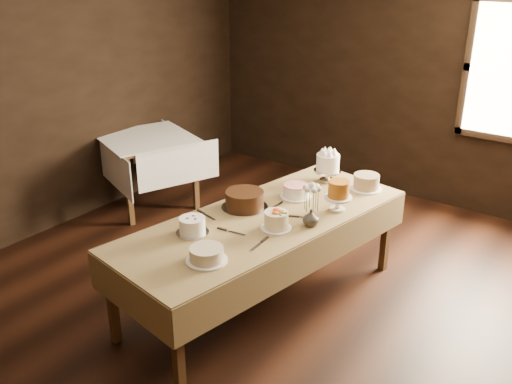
# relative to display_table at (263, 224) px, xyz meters

# --- Properties ---
(floor) EXTENTS (5.00, 6.00, 0.01)m
(floor) POSITION_rel_display_table_xyz_m (-0.11, -0.14, -0.72)
(floor) COLOR black
(floor) RESTS_ON ground
(wall_back) EXTENTS (5.00, 0.02, 2.80)m
(wall_back) POSITION_rel_display_table_xyz_m (-0.11, 2.86, 0.68)
(wall_back) COLOR black
(wall_back) RESTS_ON ground
(wall_left) EXTENTS (0.02, 6.00, 2.80)m
(wall_left) POSITION_rel_display_table_xyz_m (-2.61, -0.14, 0.68)
(wall_left) COLOR black
(wall_left) RESTS_ON ground
(display_table) EXTENTS (1.38, 2.63, 0.78)m
(display_table) POSITION_rel_display_table_xyz_m (0.00, 0.00, 0.00)
(display_table) COLOR #3F2712
(display_table) RESTS_ON ground
(side_table) EXTENTS (1.24, 1.24, 0.81)m
(side_table) POSITION_rel_display_table_xyz_m (-2.20, 0.85, -0.01)
(side_table) COLOR #3F2712
(side_table) RESTS_ON ground
(cake_meringue) EXTENTS (0.27, 0.27, 0.27)m
(cake_meringue) POSITION_rel_display_table_xyz_m (0.02, 0.98, 0.18)
(cake_meringue) COLOR silver
(cake_meringue) RESTS_ON display_table
(cake_speckled) EXTENTS (0.31, 0.31, 0.13)m
(cake_speckled) POSITION_rel_display_table_xyz_m (0.39, 1.01, 0.12)
(cake_speckled) COLOR white
(cake_speckled) RESTS_ON display_table
(cake_lattice) EXTENTS (0.27, 0.27, 0.10)m
(cake_lattice) POSITION_rel_display_table_xyz_m (-0.02, 0.50, 0.11)
(cake_lattice) COLOR white
(cake_lattice) RESTS_ON display_table
(cake_caramel) EXTENTS (0.24, 0.24, 0.26)m
(cake_caramel) POSITION_rel_display_table_xyz_m (0.40, 0.48, 0.17)
(cake_caramel) COLOR white
(cake_caramel) RESTS_ON display_table
(cake_chocolate) EXTENTS (0.38, 0.38, 0.15)m
(cake_chocolate) POSITION_rel_display_table_xyz_m (-0.23, 0.06, 0.13)
(cake_chocolate) COLOR silver
(cake_chocolate) RESTS_ON display_table
(cake_flowers) EXTENTS (0.24, 0.24, 0.14)m
(cake_flowers) POSITION_rel_display_table_xyz_m (0.19, -0.10, 0.12)
(cake_flowers) COLOR white
(cake_flowers) RESTS_ON display_table
(cake_swirl) EXTENTS (0.27, 0.27, 0.13)m
(cake_swirl) POSITION_rel_display_table_xyz_m (-0.27, -0.53, 0.12)
(cake_swirl) COLOR silver
(cake_swirl) RESTS_ON display_table
(cake_cream) EXTENTS (0.32, 0.32, 0.10)m
(cake_cream) POSITION_rel_display_table_xyz_m (0.08, -0.77, 0.11)
(cake_cream) COLOR white
(cake_cream) RESTS_ON display_table
(cake_server_a) EXTENTS (0.24, 0.05, 0.01)m
(cake_server_a) POSITION_rel_display_table_xyz_m (-0.01, -0.34, 0.06)
(cake_server_a) COLOR silver
(cake_server_a) RESTS_ON display_table
(cake_server_b) EXTENTS (0.05, 0.24, 0.01)m
(cake_server_b) POSITION_rel_display_table_xyz_m (0.23, -0.42, 0.06)
(cake_server_b) COLOR silver
(cake_server_b) RESTS_ON display_table
(cake_server_c) EXTENTS (0.03, 0.24, 0.01)m
(cake_server_c) POSITION_rel_display_table_xyz_m (-0.04, 0.34, 0.06)
(cake_server_c) COLOR silver
(cake_server_c) RESTS_ON display_table
(cake_server_d) EXTENTS (0.23, 0.12, 0.01)m
(cake_server_d) POSITION_rel_display_table_xyz_m (0.29, 0.21, 0.06)
(cake_server_d) COLOR silver
(cake_server_d) RESTS_ON display_table
(cake_server_e) EXTENTS (0.24, 0.08, 0.01)m
(cake_server_e) POSITION_rel_display_table_xyz_m (-0.35, -0.24, 0.06)
(cake_server_e) COLOR silver
(cake_server_e) RESTS_ON display_table
(flower_vase) EXTENTS (0.15, 0.15, 0.13)m
(flower_vase) POSITION_rel_display_table_xyz_m (0.37, 0.10, 0.12)
(flower_vase) COLOR #2D2823
(flower_vase) RESTS_ON display_table
(flower_bouquet) EXTENTS (0.14, 0.14, 0.20)m
(flower_bouquet) POSITION_rel_display_table_xyz_m (0.37, 0.10, 0.31)
(flower_bouquet) COLOR white
(flower_bouquet) RESTS_ON flower_vase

